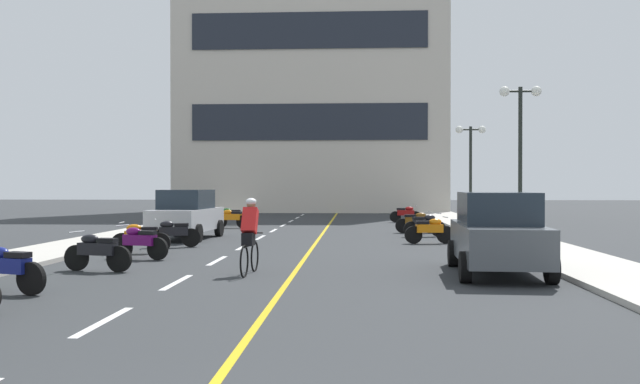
{
  "coord_description": "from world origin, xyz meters",
  "views": [
    {
      "loc": [
        1.66,
        -3.63,
        1.97
      ],
      "look_at": [
        0.29,
        21.55,
        1.73
      ],
      "focal_mm": 38.19,
      "sensor_mm": 36.0,
      "label": 1
    }
  ],
  "objects_px": {
    "parked_car_near": "(498,233)",
    "motorcycle_10": "(416,222)",
    "motorcycle_3": "(7,268)",
    "motorcycle_11": "(231,218)",
    "parked_car_mid": "(186,214)",
    "motorcycle_12": "(231,216)",
    "motorcycle_9": "(425,225)",
    "street_lamp_mid": "(520,128)",
    "motorcycle_4": "(97,251)",
    "motorcycle_7": "(173,233)",
    "motorcycle_6": "(141,237)",
    "motorcycle_8": "(430,230)",
    "motorcycle_5": "(139,242)",
    "cyclist_rider": "(250,234)",
    "street_lamp_far": "(471,151)",
    "motorcycle_13": "(406,214)"
  },
  "relations": [
    {
      "from": "street_lamp_far",
      "to": "motorcycle_9",
      "type": "bearing_deg",
      "value": -112.37
    },
    {
      "from": "motorcycle_9",
      "to": "cyclist_rider",
      "type": "distance_m",
      "value": 12.39
    },
    {
      "from": "street_lamp_mid",
      "to": "motorcycle_13",
      "type": "relative_size",
      "value": 3.13
    },
    {
      "from": "parked_car_mid",
      "to": "motorcycle_13",
      "type": "bearing_deg",
      "value": 53.22
    },
    {
      "from": "motorcycle_3",
      "to": "motorcycle_11",
      "type": "relative_size",
      "value": 0.99
    },
    {
      "from": "motorcycle_8",
      "to": "motorcycle_9",
      "type": "relative_size",
      "value": 1.02
    },
    {
      "from": "cyclist_rider",
      "to": "motorcycle_12",
      "type": "bearing_deg",
      "value": 101.87
    },
    {
      "from": "parked_car_near",
      "to": "motorcycle_12",
      "type": "relative_size",
      "value": 2.51
    },
    {
      "from": "street_lamp_mid",
      "to": "motorcycle_9",
      "type": "bearing_deg",
      "value": 145.11
    },
    {
      "from": "parked_car_mid",
      "to": "motorcycle_5",
      "type": "distance_m",
      "value": 6.94
    },
    {
      "from": "parked_car_near",
      "to": "parked_car_mid",
      "type": "distance_m",
      "value": 13.36
    },
    {
      "from": "motorcycle_6",
      "to": "motorcycle_5",
      "type": "bearing_deg",
      "value": -73.07
    },
    {
      "from": "motorcycle_4",
      "to": "motorcycle_6",
      "type": "relative_size",
      "value": 0.99
    },
    {
      "from": "parked_car_near",
      "to": "motorcycle_4",
      "type": "bearing_deg",
      "value": 179.83
    },
    {
      "from": "parked_car_mid",
      "to": "motorcycle_13",
      "type": "height_order",
      "value": "parked_car_mid"
    },
    {
      "from": "street_lamp_far",
      "to": "motorcycle_3",
      "type": "relative_size",
      "value": 2.87
    },
    {
      "from": "motorcycle_7",
      "to": "motorcycle_11",
      "type": "distance_m",
      "value": 9.98
    },
    {
      "from": "motorcycle_6",
      "to": "motorcycle_8",
      "type": "bearing_deg",
      "value": 23.58
    },
    {
      "from": "parked_car_mid",
      "to": "motorcycle_10",
      "type": "bearing_deg",
      "value": 22.56
    },
    {
      "from": "cyclist_rider",
      "to": "motorcycle_11",
      "type": "bearing_deg",
      "value": 101.91
    },
    {
      "from": "motorcycle_3",
      "to": "motorcycle_12",
      "type": "xyz_separation_m",
      "value": [
        0.12,
        21.37,
        0.0
      ]
    },
    {
      "from": "street_lamp_mid",
      "to": "cyclist_rider",
      "type": "distance_m",
      "value": 12.62
    },
    {
      "from": "parked_car_near",
      "to": "street_lamp_far",
      "type": "bearing_deg",
      "value": 82.44
    },
    {
      "from": "motorcycle_9",
      "to": "motorcycle_11",
      "type": "height_order",
      "value": "same"
    },
    {
      "from": "parked_car_mid",
      "to": "motorcycle_7",
      "type": "distance_m",
      "value": 3.48
    },
    {
      "from": "motorcycle_4",
      "to": "motorcycle_10",
      "type": "relative_size",
      "value": 0.99
    },
    {
      "from": "parked_car_mid",
      "to": "cyclist_rider",
      "type": "bearing_deg",
      "value": -68.23
    },
    {
      "from": "street_lamp_mid",
      "to": "motorcycle_3",
      "type": "xyz_separation_m",
      "value": [
        -12.08,
        -12.13,
        -3.53
      ]
    },
    {
      "from": "street_lamp_mid",
      "to": "motorcycle_5",
      "type": "height_order",
      "value": "street_lamp_mid"
    },
    {
      "from": "street_lamp_mid",
      "to": "motorcycle_7",
      "type": "distance_m",
      "value": 12.42
    },
    {
      "from": "parked_car_near",
      "to": "motorcycle_6",
      "type": "distance_m",
      "value": 10.28
    },
    {
      "from": "motorcycle_4",
      "to": "motorcycle_7",
      "type": "distance_m",
      "value": 6.05
    },
    {
      "from": "parked_car_mid",
      "to": "motorcycle_10",
      "type": "distance_m",
      "value": 9.47
    },
    {
      "from": "motorcycle_10",
      "to": "motorcycle_11",
      "type": "distance_m",
      "value": 8.78
    },
    {
      "from": "motorcycle_3",
      "to": "motorcycle_7",
      "type": "bearing_deg",
      "value": 86.79
    },
    {
      "from": "street_lamp_mid",
      "to": "motorcycle_4",
      "type": "relative_size",
      "value": 3.16
    },
    {
      "from": "cyclist_rider",
      "to": "motorcycle_9",
      "type": "bearing_deg",
      "value": 66.17
    },
    {
      "from": "parked_car_near",
      "to": "motorcycle_10",
      "type": "distance_m",
      "value": 13.15
    },
    {
      "from": "motorcycle_12",
      "to": "motorcycle_3",
      "type": "bearing_deg",
      "value": -90.31
    },
    {
      "from": "parked_car_near",
      "to": "motorcycle_9",
      "type": "height_order",
      "value": "parked_car_near"
    },
    {
      "from": "motorcycle_4",
      "to": "cyclist_rider",
      "type": "height_order",
      "value": "cyclist_rider"
    },
    {
      "from": "motorcycle_4",
      "to": "motorcycle_9",
      "type": "height_order",
      "value": "same"
    },
    {
      "from": "motorcycle_5",
      "to": "motorcycle_8",
      "type": "relative_size",
      "value": 0.98
    },
    {
      "from": "motorcycle_4",
      "to": "parked_car_mid",
      "type": "bearing_deg",
      "value": 91.98
    },
    {
      "from": "motorcycle_3",
      "to": "motorcycle_11",
      "type": "distance_m",
      "value": 19.28
    },
    {
      "from": "street_lamp_far",
      "to": "motorcycle_6",
      "type": "bearing_deg",
      "value": -130.24
    },
    {
      "from": "motorcycle_11",
      "to": "cyclist_rider",
      "type": "height_order",
      "value": "cyclist_rider"
    },
    {
      "from": "parked_car_near",
      "to": "motorcycle_9",
      "type": "xyz_separation_m",
      "value": [
        -0.49,
        11.08,
        -0.44
      ]
    },
    {
      "from": "street_lamp_far",
      "to": "parked_car_mid",
      "type": "height_order",
      "value": "street_lamp_far"
    },
    {
      "from": "parked_car_near",
      "to": "motorcycle_6",
      "type": "bearing_deg",
      "value": 156.04
    }
  ]
}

